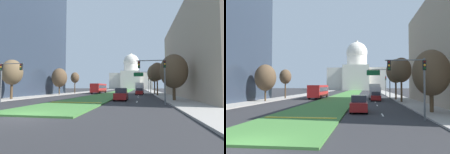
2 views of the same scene
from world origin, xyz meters
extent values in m
plane|color=#2B2B2D|center=(0.00, 68.21, 0.00)|extent=(300.13, 300.13, 0.00)
cube|color=#427A38|center=(0.00, 61.39, 0.07)|extent=(6.96, 122.78, 0.14)
cube|color=gold|center=(0.00, 9.26, 0.16)|extent=(6.26, 0.50, 0.04)
cube|color=silver|center=(7.19, 13.26, 0.00)|extent=(0.16, 2.40, 0.01)
cube|color=silver|center=(7.19, 24.22, 0.00)|extent=(0.16, 2.40, 0.01)
cube|color=silver|center=(7.19, 31.11, 0.00)|extent=(0.16, 2.40, 0.01)
cube|color=silver|center=(7.19, 44.15, 0.00)|extent=(0.16, 2.40, 0.01)
cube|color=silver|center=(7.19, 52.92, 0.00)|extent=(0.16, 2.40, 0.01)
cube|color=#9E9991|center=(-12.90, 54.57, 0.07)|extent=(4.00, 122.78, 0.15)
cube|color=#9E9991|center=(12.90, 54.57, 0.07)|extent=(4.00, 122.78, 0.15)
cube|color=silver|center=(0.00, 136.42, 6.57)|extent=(33.94, 25.05, 13.14)
cube|color=silver|center=(0.00, 121.89, 7.23)|extent=(14.93, 4.00, 14.45)
cylinder|color=silver|center=(0.00, 136.42, 17.06)|extent=(12.42, 12.42, 7.84)
sphere|color=silver|center=(0.00, 136.42, 23.29)|extent=(13.23, 13.23, 13.23)
cylinder|color=silver|center=(0.00, 136.42, 29.25)|extent=(1.80, 1.80, 3.00)
cylinder|color=#515456|center=(10.40, 9.71, 2.60)|extent=(0.16, 0.16, 5.20)
cube|color=black|center=(10.40, 9.71, 4.60)|extent=(0.28, 0.24, 0.84)
sphere|color=#510F0F|center=(10.40, 9.57, 4.88)|extent=(0.18, 0.18, 0.18)
sphere|color=#F2A51E|center=(10.40, 9.57, 4.60)|extent=(0.18, 0.18, 0.18)
sphere|color=#0F4219|center=(10.40, 9.57, 4.32)|extent=(0.18, 0.18, 0.18)
cylinder|color=#515456|center=(8.80, 9.71, 5.05)|extent=(3.20, 0.10, 0.10)
cube|color=black|center=(7.52, 9.71, 4.60)|extent=(0.28, 0.24, 0.84)
sphere|color=#510F0F|center=(7.52, 9.57, 4.88)|extent=(0.18, 0.18, 0.18)
sphere|color=#F2A51E|center=(7.52, 9.57, 4.60)|extent=(0.18, 0.18, 0.18)
sphere|color=#0F4219|center=(7.52, 9.57, 4.32)|extent=(0.18, 0.18, 0.18)
cylinder|color=#515456|center=(10.40, 48.05, 2.60)|extent=(0.16, 0.16, 5.20)
cube|color=black|center=(10.40, 48.05, 4.60)|extent=(0.28, 0.24, 0.84)
sphere|color=red|center=(10.40, 47.91, 4.88)|extent=(0.18, 0.18, 0.18)
sphere|color=#4C380F|center=(10.40, 47.91, 4.60)|extent=(0.18, 0.18, 0.18)
sphere|color=#0F4219|center=(10.40, 47.91, 4.32)|extent=(0.18, 0.18, 0.18)
cylinder|color=#515456|center=(10.60, 40.12, 3.25)|extent=(0.20, 0.20, 6.50)
cylinder|color=#515456|center=(8.30, 40.12, 6.30)|extent=(4.60, 0.12, 0.12)
cube|color=#146033|center=(7.15, 40.07, 5.60)|extent=(2.80, 0.08, 1.10)
cylinder|color=#4C3823|center=(12.33, 14.92, 1.52)|extent=(0.41, 0.41, 3.03)
ellipsoid|color=brown|center=(12.33, 14.92, 4.24)|extent=(3.85, 3.85, 4.82)
cylinder|color=#4C3823|center=(-12.08, 29.33, 1.56)|extent=(0.29, 0.29, 3.11)
ellipsoid|color=brown|center=(-12.08, 29.33, 4.28)|extent=(3.74, 3.74, 4.67)
cylinder|color=#4C3823|center=(11.47, 29.78, 2.23)|extent=(0.31, 0.31, 4.45)
ellipsoid|color=brown|center=(11.47, 29.78, 5.49)|extent=(3.32, 3.32, 4.14)
cylinder|color=#4C3823|center=(-11.53, 38.13, 1.99)|extent=(0.28, 0.28, 3.99)
ellipsoid|color=brown|center=(-11.53, 38.13, 4.77)|extent=(2.51, 2.51, 3.14)
cylinder|color=#4C3823|center=(11.41, 36.69, 2.28)|extent=(0.33, 0.33, 4.56)
ellipsoid|color=brown|center=(11.41, 36.69, 5.73)|extent=(3.73, 3.73, 4.66)
cube|color=maroon|center=(4.82, 15.31, 0.67)|extent=(1.87, 4.50, 0.89)
cube|color=#282D38|center=(4.81, 15.49, 1.48)|extent=(1.62, 2.17, 0.73)
cylinder|color=black|center=(5.67, 13.54, 0.32)|extent=(0.23, 0.64, 0.64)
cylinder|color=black|center=(4.01, 13.51, 0.32)|extent=(0.23, 0.64, 0.64)
cylinder|color=black|center=(5.62, 17.12, 0.32)|extent=(0.23, 0.64, 0.64)
cylinder|color=black|center=(3.96, 17.09, 0.32)|extent=(0.23, 0.64, 0.64)
cube|color=maroon|center=(7.42, 34.08, 0.63)|extent=(1.96, 4.19, 0.82)
cube|color=#282D38|center=(7.43, 34.25, 1.37)|extent=(1.67, 2.03, 0.67)
cylinder|color=black|center=(8.20, 32.44, 0.32)|extent=(0.24, 0.65, 0.64)
cylinder|color=black|center=(6.54, 32.50, 0.32)|extent=(0.24, 0.65, 0.64)
cylinder|color=black|center=(8.31, 35.67, 0.32)|extent=(0.24, 0.65, 0.64)
cylinder|color=black|center=(6.65, 35.73, 0.32)|extent=(0.24, 0.65, 0.64)
cube|color=silver|center=(7.43, 48.47, 0.63)|extent=(1.97, 4.72, 0.82)
cube|color=#282D38|center=(7.42, 48.66, 1.37)|extent=(1.66, 2.30, 0.67)
cylinder|color=black|center=(8.31, 46.63, 0.32)|extent=(0.25, 0.65, 0.64)
cylinder|color=black|center=(6.70, 46.57, 0.32)|extent=(0.25, 0.65, 0.64)
cylinder|color=black|center=(8.16, 50.38, 0.32)|extent=(0.25, 0.65, 0.64)
cylinder|color=black|center=(6.54, 50.31, 0.32)|extent=(0.25, 0.65, 0.64)
cube|color=silver|center=(7.43, 38.29, 1.45)|extent=(2.30, 2.00, 2.20)
cube|color=beige|center=(7.43, 41.49, 1.80)|extent=(2.30, 4.40, 2.80)
cylinder|color=black|center=(8.48, 38.29, 0.45)|extent=(0.30, 0.90, 0.90)
cylinder|color=black|center=(6.38, 38.29, 0.45)|extent=(0.30, 0.90, 0.90)
cylinder|color=black|center=(8.48, 42.59, 0.45)|extent=(0.30, 0.90, 0.90)
cylinder|color=black|center=(6.38, 42.59, 0.45)|extent=(0.30, 0.90, 0.90)
cube|color=#B21E1E|center=(-4.82, 40.69, 1.70)|extent=(2.50, 11.00, 2.50)
cube|color=#232833|center=(-4.82, 40.69, 2.05)|extent=(2.52, 10.12, 0.90)
cylinder|color=black|center=(-5.97, 44.99, 0.50)|extent=(0.32, 1.00, 1.00)
cylinder|color=black|center=(-3.67, 44.99, 0.50)|extent=(0.32, 1.00, 1.00)
cylinder|color=black|center=(-5.97, 36.79, 0.50)|extent=(0.32, 1.00, 1.00)
cylinder|color=black|center=(-3.67, 36.79, 0.50)|extent=(0.32, 1.00, 1.00)
camera|label=1|loc=(7.67, -10.38, 2.02)|focal=27.57mm
camera|label=2|loc=(5.58, -10.49, 2.94)|focal=37.78mm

